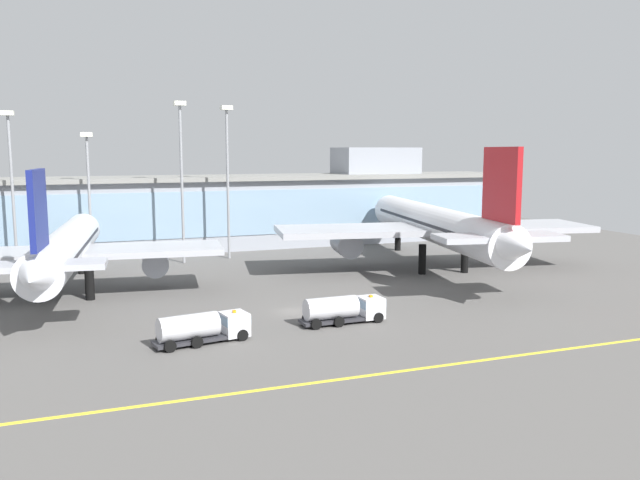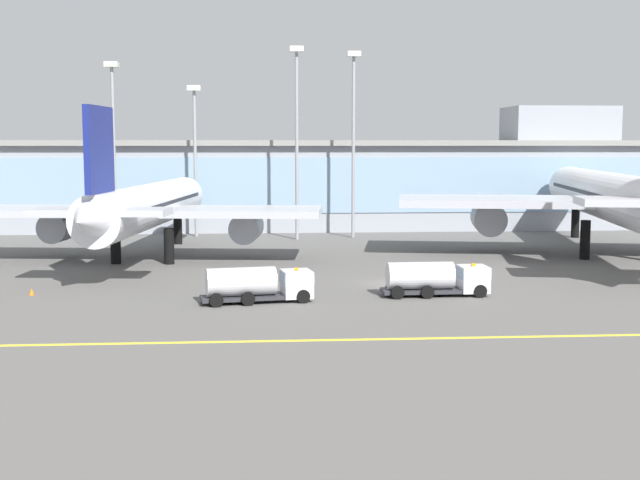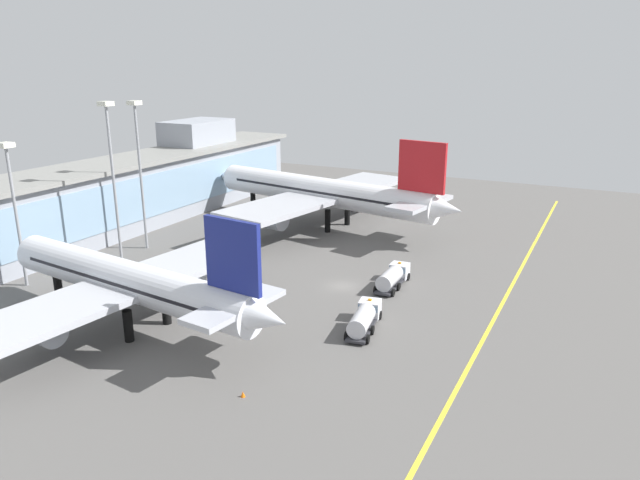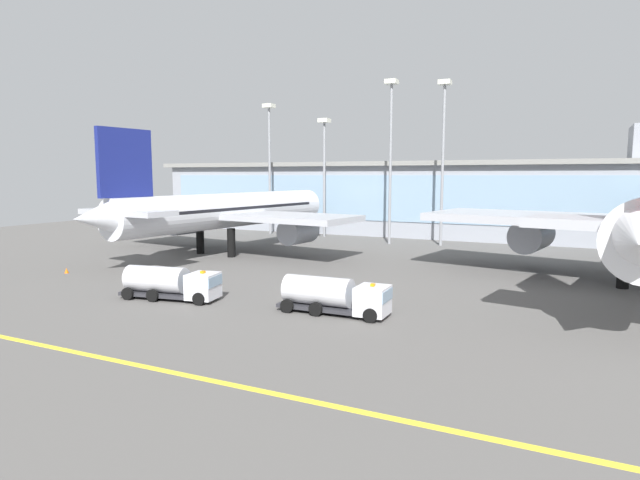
% 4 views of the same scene
% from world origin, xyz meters
% --- Properties ---
extents(ground_plane, '(180.00, 180.00, 0.00)m').
position_xyz_m(ground_plane, '(0.00, 0.00, 0.00)').
color(ground_plane, '#5B5956').
extents(taxiway_centreline_stripe, '(144.00, 0.50, 0.01)m').
position_xyz_m(taxiway_centreline_stripe, '(0.00, -22.00, 0.01)').
color(taxiway_centreline_stripe, yellow).
rests_on(taxiway_centreline_stripe, ground).
extents(terminal_building, '(119.56, 14.00, 18.57)m').
position_xyz_m(terminal_building, '(1.67, 50.80, 7.18)').
color(terminal_building, '#9399A3').
rests_on(terminal_building, ground).
extents(airliner_near_left, '(38.90, 47.27, 16.16)m').
position_xyz_m(airliner_near_left, '(-23.99, 17.26, 5.89)').
color(airliner_near_left, black).
rests_on(airliner_near_left, ground).
extents(airliner_near_right, '(49.21, 58.04, 18.37)m').
position_xyz_m(airliner_near_right, '(28.28, 17.22, 6.70)').
color(airliner_near_right, black).
rests_on(airliner_near_right, ground).
extents(fuel_tanker_truck, '(9.11, 3.11, 2.90)m').
position_xyz_m(fuel_tanker_truck, '(3.42, -6.52, 1.51)').
color(fuel_tanker_truck, black).
rests_on(fuel_tanker_truck, ground).
extents(baggage_tug_near, '(9.33, 4.24, 2.90)m').
position_xyz_m(baggage_tug_near, '(-11.64, -8.35, 1.51)').
color(baggage_tug_near, black).
rests_on(baggage_tug_near, ground).
extents(apron_light_mast_west, '(1.80, 1.80, 25.60)m').
position_xyz_m(apron_light_mast_west, '(-6.71, 36.38, 16.54)').
color(apron_light_mast_west, gray).
rests_on(apron_light_mast_west, ground).
extents(apron_light_mast_centre, '(1.80, 1.80, 20.78)m').
position_xyz_m(apron_light_mast_centre, '(-20.56, 41.25, 13.87)').
color(apron_light_mast_centre, gray).
rests_on(apron_light_mast_centre, ground).
extents(apron_light_mast_east, '(1.80, 1.80, 25.21)m').
position_xyz_m(apron_light_mast_east, '(1.09, 38.21, 16.33)').
color(apron_light_mast_east, gray).
rests_on(apron_light_mast_east, ground).
extents(apron_light_mast_far_east, '(1.80, 1.80, 23.84)m').
position_xyz_m(apron_light_mast_far_east, '(-31.50, 40.70, 15.57)').
color(apron_light_mast_far_east, gray).
rests_on(apron_light_mast_far_east, ground).
extents(safety_cone, '(0.46, 0.46, 0.58)m').
position_xyz_m(safety_cone, '(-31.15, -3.76, 0.29)').
color(safety_cone, orange).
rests_on(safety_cone, ground).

